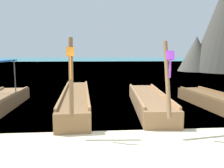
% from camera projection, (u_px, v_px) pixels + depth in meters
% --- Properties ---
extents(ground, '(120.00, 120.00, 0.00)m').
position_uv_depth(ground, '(125.00, 160.00, 4.90)').
color(ground, beige).
extents(sea_water, '(120.00, 120.00, 0.00)m').
position_uv_depth(sea_water, '(97.00, 61.00, 66.02)').
color(sea_water, '#147A89').
rests_on(sea_water, ground).
extents(longtail_boat_orange_ribbon, '(1.45, 7.35, 2.73)m').
position_uv_depth(longtail_boat_orange_ribbon, '(76.00, 99.00, 9.76)').
color(longtail_boat_orange_ribbon, brown).
rests_on(longtail_boat_orange_ribbon, ground).
extents(longtail_boat_violet_ribbon, '(1.61, 6.33, 2.65)m').
position_uv_depth(longtail_boat_violet_ribbon, '(149.00, 101.00, 9.45)').
color(longtail_boat_violet_ribbon, olive).
rests_on(longtail_boat_violet_ribbon, ground).
extents(longtail_boat_red_ribbon, '(1.57, 6.26, 2.40)m').
position_uv_depth(longtail_boat_red_ribbon, '(224.00, 105.00, 8.89)').
color(longtail_boat_red_ribbon, brown).
rests_on(longtail_boat_red_ribbon, ground).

